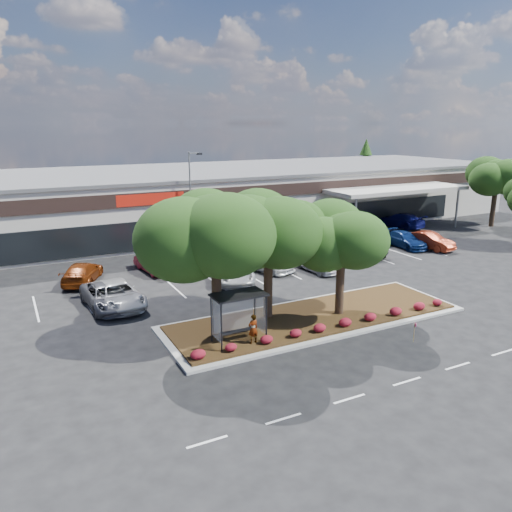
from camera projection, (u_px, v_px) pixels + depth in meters
name	position (u px, v px, depth m)	size (l,w,h in m)	color
ground	(387.00, 338.00, 26.82)	(160.00, 160.00, 0.00)	black
retail_store	(180.00, 198.00, 55.17)	(80.40, 25.20, 6.25)	beige
landscape_island	(315.00, 318.00, 29.34)	(18.00, 6.00, 0.26)	#ABABA6
lane_markings	(286.00, 285.00, 35.71)	(33.12, 20.06, 0.01)	silver
shrub_row	(336.00, 324.00, 27.44)	(17.00, 0.80, 0.50)	maroon
bus_shelter	(238.00, 303.00, 25.45)	(2.75, 1.55, 2.59)	black
island_tree_west	(216.00, 261.00, 26.07)	(7.20, 7.20, 7.89)	#1A3511
island_tree_mid	(268.00, 256.00, 28.29)	(6.60, 6.60, 7.32)	#1A3511
island_tree_east	(341.00, 260.00, 28.87)	(5.80, 5.80, 6.50)	#1A3511
tree_east_far	(495.00, 192.00, 55.00)	(6.40, 6.40, 7.62)	#1A3511
conifer_north_east	(365.00, 167.00, 78.50)	(3.96, 3.96, 9.00)	#1A3511
person_waiting	(253.00, 329.00, 25.44)	(0.57, 0.37, 1.56)	#594C47
light_pole	(192.00, 208.00, 44.56)	(1.42, 0.75, 8.82)	#ABABA6
survey_stake	(414.00, 330.00, 26.18)	(0.08, 0.14, 1.06)	#967B4E
car_0	(117.00, 295.00, 31.33)	(2.54, 5.50, 1.53)	#B2B2B2
car_1	(107.00, 296.00, 31.10)	(2.48, 5.38, 1.50)	#55565C
car_2	(233.00, 271.00, 36.36)	(2.64, 5.73, 1.59)	#B4B4B4
car_3	(262.00, 259.00, 39.36)	(2.30, 5.66, 1.64)	white
car_4	(270.00, 255.00, 40.82)	(1.75, 4.35, 1.48)	maroon
car_5	(316.00, 261.00, 38.93)	(1.82, 4.52, 1.54)	#A5A9B0
car_6	(360.00, 247.00, 43.58)	(2.40, 5.20, 1.45)	black
car_7	(405.00, 240.00, 46.35)	(2.01, 4.94, 1.43)	navy
car_8	(429.00, 241.00, 45.71)	(1.63, 4.68, 1.54)	maroon
car_9	(82.00, 273.00, 36.06)	(2.05, 5.05, 1.47)	#672609
car_10	(154.00, 262.00, 38.68)	(1.60, 4.60, 1.52)	maroon
car_11	(208.00, 250.00, 42.48)	(1.83, 4.54, 1.55)	#7F3808
car_12	(202.00, 250.00, 42.50)	(2.08, 5.11, 1.48)	black
car_13	(262.00, 244.00, 44.45)	(2.51, 5.45, 1.52)	#693010
car_14	(349.00, 237.00, 47.25)	(2.58, 5.59, 1.55)	#265621
car_15	(351.00, 231.00, 49.93)	(1.77, 4.40, 1.50)	silver
car_16	(356.00, 228.00, 51.27)	(1.90, 4.71, 1.61)	#1A4724
car_17	(400.00, 220.00, 55.19)	(2.27, 5.57, 1.62)	#0E1056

